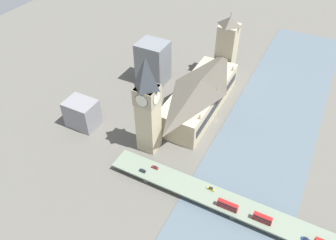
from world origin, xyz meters
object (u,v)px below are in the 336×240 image
Objects in this scene: victoria_tower at (227,47)px; double_decker_bus_lead at (262,218)px; parliament_hall at (200,95)px; car_northbound_mid at (155,167)px; clock_tower at (148,105)px; car_northbound_lead at (306,239)px; car_northbound_tail at (143,171)px; car_southbound_lead at (211,189)px; road_bridge at (237,207)px; double_decker_bus_mid at (227,205)px.

victoria_tower reaches higher than double_decker_bus_lead.
double_decker_bus_lead is at bearing 131.95° from parliament_hall.
double_decker_bus_lead is 70.45m from car_northbound_mid.
clock_tower is 1.22× the size of victoria_tower.
car_northbound_lead and car_northbound_tail have the same top height.
victoria_tower is at bearing -73.17° from car_southbound_lead.
car_northbound_mid is at bearing 128.11° from clock_tower.
road_bridge is at bearing 162.56° from clock_tower.
road_bridge is 41.83× the size of car_northbound_lead.
parliament_hall is 57.58m from victoria_tower.
car_northbound_lead is 93.67m from car_northbound_mid.
clock_tower is 5.92× the size of double_decker_bus_mid.
car_southbound_lead is at bearing -11.96° from double_decker_bus_lead.
car_northbound_mid is at bearing -7.70° from double_decker_bus_mid.
car_northbound_mid is 1.07× the size of car_northbound_tail.
car_southbound_lead is at bearing -7.47° from car_northbound_lead.
car_northbound_lead is (-108.43, 25.43, -31.82)m from clock_tower.
car_southbound_lead is at bearing -31.01° from double_decker_bus_mid.
double_decker_bus_mid is 3.09× the size of car_northbound_lead.
clock_tower reaches higher than car_southbound_lead.
car_northbound_tail is at bearing 47.23° from car_northbound_mid.
double_decker_bus_lead is 2.44× the size of car_northbound_tail.
double_decker_bus_lead is at bearing 163.63° from clock_tower.
victoria_tower reaches higher than car_northbound_lead.
parliament_hall reaches higher than road_bridge.
parliament_hall reaches higher than double_decker_bus_mid.
car_northbound_lead is 0.85× the size of car_northbound_mid.
double_decker_bus_lead reaches higher than road_bridge.
double_decker_bus_lead is 2.70× the size of car_northbound_lead.
car_northbound_lead is at bearing 179.80° from car_northbound_tail.
double_decker_bus_mid is (-51.87, 136.32, -19.59)m from victoria_tower.
car_southbound_lead is at bearing -12.56° from road_bridge.
road_bridge is 55.18m from car_northbound_mid.
car_northbound_lead is 0.84× the size of car_southbound_lead.
double_decker_bus_mid is at bearing 172.30° from car_northbound_mid.
double_decker_bus_lead is at bearing 175.17° from car_northbound_mid.
car_northbound_tail is (75.72, 0.07, -1.96)m from double_decker_bus_lead.
victoria_tower is at bearing -62.17° from double_decker_bus_lead.
double_decker_bus_lead is at bearing 168.04° from car_southbound_lead.
road_bridge is at bearing 176.96° from car_northbound_mid.
road_bridge is 37.77× the size of car_northbound_tail.
clock_tower is 115.83m from car_northbound_lead.
car_southbound_lead is at bearing -178.50° from car_northbound_mid.
car_southbound_lead is at bearing 160.99° from clock_tower.
clock_tower reaches higher than car_northbound_mid.
double_decker_bus_mid is at bearing 158.42° from clock_tower.
car_northbound_tail is (4.29, 79.56, -7.93)m from parliament_hall.
double_decker_bus_mid reaches higher than double_decker_bus_lead.
car_northbound_mid reaches higher than road_bridge.
double_decker_bus_lead is 33.40m from car_southbound_lead.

